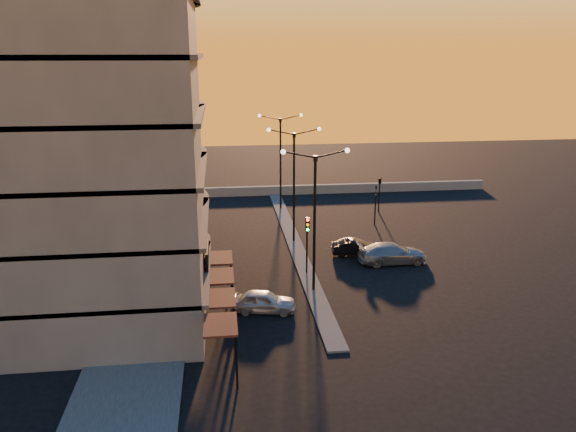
% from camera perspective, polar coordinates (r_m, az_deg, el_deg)
% --- Properties ---
extents(ground, '(120.00, 120.00, 0.00)m').
position_cam_1_polar(ground, '(37.51, 2.61, -7.62)').
color(ground, black).
rests_on(ground, ground).
extents(sidewalk_west, '(5.00, 40.00, 0.12)m').
position_cam_1_polar(sidewalk_west, '(40.98, -13.07, -5.81)').
color(sidewalk_west, '#454442').
rests_on(sidewalk_west, ground).
extents(median, '(1.20, 36.00, 0.12)m').
position_cam_1_polar(median, '(46.69, 0.59, -2.58)').
color(median, '#454442').
rests_on(median, ground).
extents(parapet, '(44.00, 0.50, 1.00)m').
position_cam_1_polar(parapet, '(62.05, 0.49, 2.67)').
color(parapet, slate).
rests_on(parapet, ground).
extents(building, '(14.35, 17.08, 25.00)m').
position_cam_1_polar(building, '(34.92, -20.78, 9.85)').
color(building, '#656059').
rests_on(building, ground).
extents(streetlamp_near, '(4.32, 0.32, 9.51)m').
position_cam_1_polar(streetlamp_near, '(35.60, 2.72, 0.63)').
color(streetlamp_near, black).
rests_on(streetlamp_near, ground).
extents(streetlamp_mid, '(4.32, 0.32, 9.51)m').
position_cam_1_polar(streetlamp_mid, '(45.19, 0.61, 4.07)').
color(streetlamp_mid, black).
rests_on(streetlamp_mid, ground).
extents(streetlamp_far, '(4.32, 0.32, 9.51)m').
position_cam_1_polar(streetlamp_far, '(54.93, -0.77, 6.29)').
color(streetlamp_far, black).
rests_on(streetlamp_far, ground).
extents(traffic_light_main, '(0.28, 0.44, 4.25)m').
position_cam_1_polar(traffic_light_main, '(39.10, 1.97, -2.04)').
color(traffic_light_main, black).
rests_on(traffic_light_main, ground).
extents(signal_east_a, '(0.13, 0.16, 3.60)m').
position_cam_1_polar(signal_east_a, '(51.48, 8.87, 1.22)').
color(signal_east_a, black).
rests_on(signal_east_a, ground).
extents(signal_east_b, '(0.42, 1.99, 3.60)m').
position_cam_1_polar(signal_east_b, '(55.33, 9.31, 3.51)').
color(signal_east_b, black).
rests_on(signal_east_b, ground).
extents(car_hatchback, '(4.10, 2.24, 1.32)m').
position_cam_1_polar(car_hatchback, '(34.49, -2.47, -8.65)').
color(car_hatchback, '#BABEC3').
rests_on(car_hatchback, ground).
extents(car_sedan, '(3.89, 1.72, 1.24)m').
position_cam_1_polar(car_sedan, '(43.88, 6.94, -3.20)').
color(car_sedan, black).
rests_on(car_sedan, ground).
extents(car_wagon, '(5.25, 2.26, 1.51)m').
position_cam_1_polar(car_wagon, '(42.70, 10.57, -3.74)').
color(car_wagon, '#95989C').
rests_on(car_wagon, ground).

